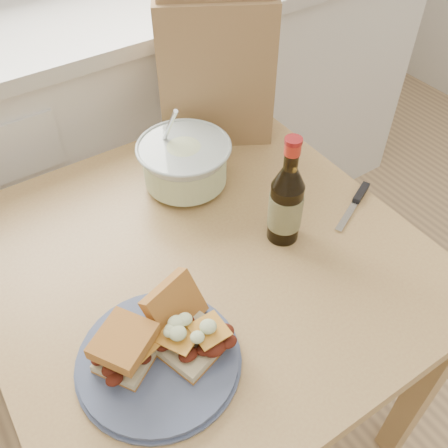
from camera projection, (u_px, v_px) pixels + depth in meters
cabinet_run at (106, 138)px, 1.75m from camera, size 2.50×0.64×0.94m
dining_table at (203, 286)px, 1.11m from camera, size 0.88×0.88×0.72m
plate at (159, 360)px, 0.86m from camera, size 0.28×0.28×0.02m
sandwich_left at (125, 348)px, 0.82m from camera, size 0.13×0.12×0.07m
sandwich_right at (186, 327)px, 0.86m from camera, size 0.13×0.17×0.09m
coleslaw_bowl at (185, 165)px, 1.16m from camera, size 0.22×0.22×0.22m
beer_bottle at (286, 203)px, 1.01m from camera, size 0.07×0.07×0.25m
knife at (358, 198)px, 1.15m from camera, size 0.17×0.09×0.01m
paper_bag at (215, 65)px, 1.23m from camera, size 0.33×0.30×0.36m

